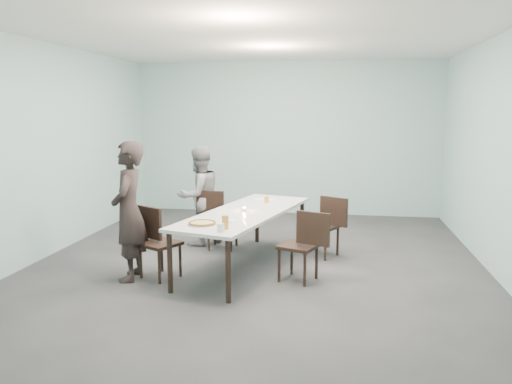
% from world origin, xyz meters
% --- Properties ---
extents(ground, '(7.00, 7.00, 0.00)m').
position_xyz_m(ground, '(0.00, 0.00, 0.00)').
color(ground, '#333335').
rests_on(ground, ground).
extents(room_shell, '(6.02, 7.02, 3.01)m').
position_xyz_m(room_shell, '(0.00, 0.00, 2.03)').
color(room_shell, '#9FC8C8').
rests_on(room_shell, ground).
extents(table, '(1.52, 2.74, 0.75)m').
position_xyz_m(table, '(-0.13, -0.12, 0.69)').
color(table, white).
rests_on(table, ground).
extents(chair_near_left, '(0.65, 0.57, 0.87)m').
position_xyz_m(chair_near_left, '(-1.16, -0.68, 0.50)').
color(chair_near_left, black).
rests_on(chair_near_left, ground).
extents(chair_far_left, '(0.62, 0.43, 0.87)m').
position_xyz_m(chair_far_left, '(-0.72, 0.70, 0.50)').
color(chair_far_left, black).
rests_on(chair_far_left, ground).
extents(chair_near_right, '(0.65, 0.54, 0.87)m').
position_xyz_m(chair_near_right, '(0.67, -0.58, 0.50)').
color(chair_near_right, black).
rests_on(chair_near_right, ground).
extents(chair_far_right, '(0.64, 0.57, 0.87)m').
position_xyz_m(chair_far_right, '(0.91, 0.51, 0.50)').
color(chair_far_right, black).
rests_on(chair_far_right, ground).
extents(diner_near, '(0.50, 0.67, 1.69)m').
position_xyz_m(diner_near, '(-1.43, -0.82, 0.85)').
color(diner_near, black).
rests_on(diner_near, ground).
extents(diner_far, '(0.91, 0.94, 1.52)m').
position_xyz_m(diner_far, '(-1.04, 0.88, 0.76)').
color(diner_far, gray).
rests_on(diner_far, ground).
extents(pizza, '(0.34, 0.34, 0.04)m').
position_xyz_m(pizza, '(-0.48, -0.98, 0.77)').
color(pizza, white).
rests_on(pizza, table).
extents(side_plate, '(0.18, 0.18, 0.01)m').
position_xyz_m(side_plate, '(-0.20, -0.74, 0.76)').
color(side_plate, white).
rests_on(side_plate, table).
extents(beer_glass, '(0.08, 0.08, 0.15)m').
position_xyz_m(beer_glass, '(-0.17, -1.12, 0.82)').
color(beer_glass, orange).
rests_on(beer_glass, table).
extents(water_tumbler, '(0.08, 0.08, 0.09)m').
position_xyz_m(water_tumbler, '(-0.19, -1.26, 0.80)').
color(water_tumbler, silver).
rests_on(water_tumbler, table).
extents(tealight, '(0.06, 0.06, 0.05)m').
position_xyz_m(tealight, '(-0.15, -0.11, 0.77)').
color(tealight, silver).
rests_on(tealight, table).
extents(amber_tumbler, '(0.07, 0.07, 0.08)m').
position_xyz_m(amber_tumbler, '(0.05, 0.56, 0.79)').
color(amber_tumbler, orange).
rests_on(amber_tumbler, table).
extents(menu, '(0.35, 0.29, 0.01)m').
position_xyz_m(menu, '(-0.02, 0.80, 0.75)').
color(menu, silver).
rests_on(menu, table).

